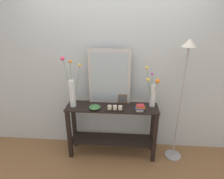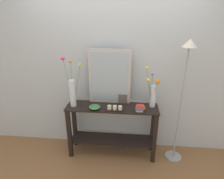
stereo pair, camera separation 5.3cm
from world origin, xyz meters
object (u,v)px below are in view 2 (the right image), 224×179
Objects in this scene: picture_frame_small at (123,99)px; book_stack at (140,108)px; tall_vase_left at (72,90)px; floor_lamp at (184,84)px; mirror_leaning at (110,77)px; vase_right at (153,93)px; console_table at (112,125)px; decorative_bowl at (95,107)px; candle_tray at (115,108)px.

book_stack is (0.24, -0.22, -0.02)m from picture_frame_small.
book_stack is (0.95, -0.07, -0.20)m from tall_vase_left.
picture_frame_small is 0.08× the size of floor_lamp.
mirror_leaning is 1.01m from floor_lamp.
console_table is at bearing -174.60° from vase_right.
tall_vase_left is at bearing 167.46° from decorative_bowl.
candle_tray reaches higher than decorative_bowl.
mirror_leaning is at bearing 52.40° from decorative_bowl.
tall_vase_left is 4.52× the size of decorative_bowl.
floor_lamp reaches higher than decorative_bowl.
vase_right reaches higher than picture_frame_small.
candle_tray is 0.34m from book_stack.
decorative_bowl is 1.19× the size of book_stack.
mirror_leaning is 0.48m from decorative_bowl.
mirror_leaning is 3.26× the size of candle_tray.
decorative_bowl is at bearing -175.75° from floor_lamp.
tall_vase_left is 1.51m from floor_lamp.
candle_tray reaches higher than console_table.
mirror_leaning is at bearing 171.65° from vase_right.
floor_lamp is (1.18, 0.09, 0.35)m from decorative_bowl.
console_table is 9.50× the size of picture_frame_small.
console_table is 0.36m from candle_tray.
decorative_bowl is 0.09× the size of floor_lamp.
candle_tray is at bearing -163.12° from vase_right.
decorative_bowl is (-0.23, -0.10, 0.34)m from console_table.
floor_lamp is (0.80, -0.13, 0.31)m from picture_frame_small.
decorative_bowl is at bearing -127.60° from mirror_leaning.
floor_lamp is at bearing -9.38° from vase_right.
picture_frame_small is 0.44m from decorative_bowl.
tall_vase_left reaches higher than picture_frame_small.
vase_right is 3.70× the size of decorative_bowl.
vase_right is 4.41× the size of book_stack.
console_table is 0.77m from vase_right.
floor_lamp reaches higher than candle_tray.
vase_right is 2.45× the size of candle_tray.
floor_lamp is (0.95, -0.01, 0.70)m from console_table.
mirror_leaning is 0.46m from candle_tray.
vase_right is (0.57, 0.05, 0.52)m from console_table.
book_stack is (0.34, 0.01, 0.02)m from candle_tray.
candle_tray is at bearing -7.53° from tall_vase_left.
vase_right reaches higher than candle_tray.
console_table is at bearing 2.43° from tall_vase_left.
candle_tray is (0.10, -0.25, -0.37)m from mirror_leaning.
book_stack is 0.08× the size of floor_lamp.
mirror_leaning is at bearing 111.15° from candle_tray.
book_stack is at bearing -13.88° from console_table.
tall_vase_left is at bearing -161.82° from mirror_leaning.
candle_tray is 1.51× the size of decorative_bowl.
console_table is 0.79m from tall_vase_left.
candle_tray is at bearing -113.36° from picture_frame_small.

